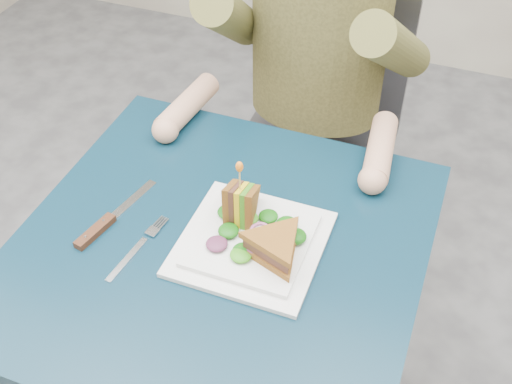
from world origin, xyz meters
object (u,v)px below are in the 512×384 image
at_px(sandwich_upright, 240,204).
at_px(fork, 136,249).
at_px(chair, 322,110).
at_px(knife, 102,225).
at_px(diner, 320,6).
at_px(sandwich_flat, 275,247).
at_px(table, 220,271).
at_px(plate, 252,242).

xyz_separation_m(sandwich_upright, fork, (-0.16, -0.13, -0.05)).
distance_m(chair, knife, 0.83).
relative_size(diner, knife, 3.38).
height_order(diner, fork, diner).
bearing_deg(sandwich_flat, sandwich_upright, 143.48).
bearing_deg(knife, diner, 71.24).
xyz_separation_m(chair, fork, (-0.14, -0.80, 0.19)).
bearing_deg(sandwich_upright, diner, 92.00).
bearing_deg(sandwich_flat, knife, -174.57).
distance_m(sandwich_upright, fork, 0.21).
distance_m(table, knife, 0.24).
relative_size(plate, knife, 1.18).
height_order(plate, fork, plate).
relative_size(chair, sandwich_upright, 7.37).
distance_m(chair, fork, 0.84).
height_order(diner, knife, diner).
distance_m(chair, plate, 0.75).
height_order(diner, plate, diner).
bearing_deg(sandwich_upright, sandwich_flat, -36.52).
relative_size(table, sandwich_upright, 5.94).
xyz_separation_m(plate, fork, (-0.20, -0.09, -0.01)).
bearing_deg(chair, diner, -90.00).
height_order(table, plate, plate).
relative_size(table, fork, 4.18).
height_order(diner, sandwich_upright, diner).
relative_size(table, chair, 0.81).
height_order(sandwich_upright, knife, sandwich_upright).
xyz_separation_m(chair, sandwich_upright, (0.02, -0.67, 0.24)).
distance_m(table, sandwich_upright, 0.15).
xyz_separation_m(sandwich_flat, knife, (-0.34, -0.03, -0.04)).
xyz_separation_m(sandwich_flat, sandwich_upright, (-0.09, 0.07, 0.01)).
xyz_separation_m(table, fork, (-0.14, -0.07, 0.08)).
relative_size(sandwich_flat, sandwich_upright, 1.35).
distance_m(chair, diner, 0.39).
height_order(chair, plate, chair).
bearing_deg(plate, diner, 95.58).
distance_m(diner, plate, 0.63).
bearing_deg(knife, plate, 11.40).
relative_size(sandwich_upright, fork, 0.70).
relative_size(chair, fork, 5.19).
xyz_separation_m(diner, fork, (-0.14, -0.69, -0.18)).
relative_size(chair, sandwich_flat, 5.47).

